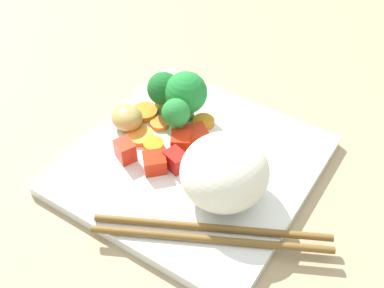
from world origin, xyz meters
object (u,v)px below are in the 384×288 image
carrot_slice_5 (154,145)px  square_plate (193,165)px  rice_mound (225,172)px  chopstick_pair (211,233)px  broccoli_floret_2 (164,90)px

carrot_slice_5 → square_plate: bearing=-78.9°
rice_mound → carrot_slice_5: (1.01, 9.65, -2.98)cm
rice_mound → chopstick_pair: rice_mound is taller
rice_mound → carrot_slice_5: 10.15cm
rice_mound → broccoli_floret_2: size_ratio=1.65×
rice_mound → broccoli_floret_2: (6.53, 12.53, -0.36)cm
rice_mound → chopstick_pair: size_ratio=0.43×
rice_mound → carrot_slice_5: rice_mound is taller
square_plate → rice_mound: 6.73cm
chopstick_pair → broccoli_floret_2: bearing=111.9°
chopstick_pair → rice_mound: bearing=81.2°
rice_mound → carrot_slice_5: size_ratio=3.92×
broccoli_floret_2 → chopstick_pair: broccoli_floret_2 is taller
carrot_slice_5 → chopstick_pair: size_ratio=0.11×
broccoli_floret_2 → carrot_slice_5: 6.75cm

